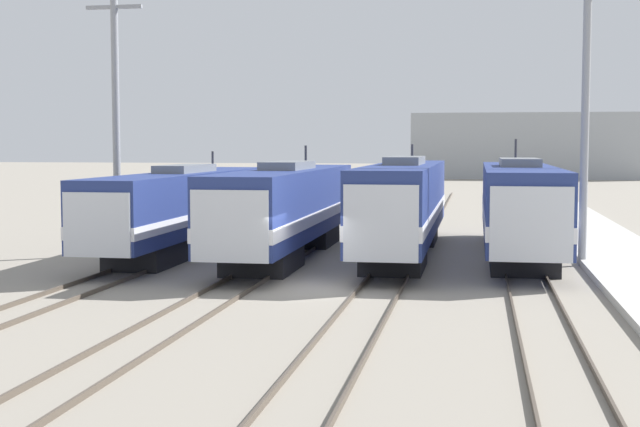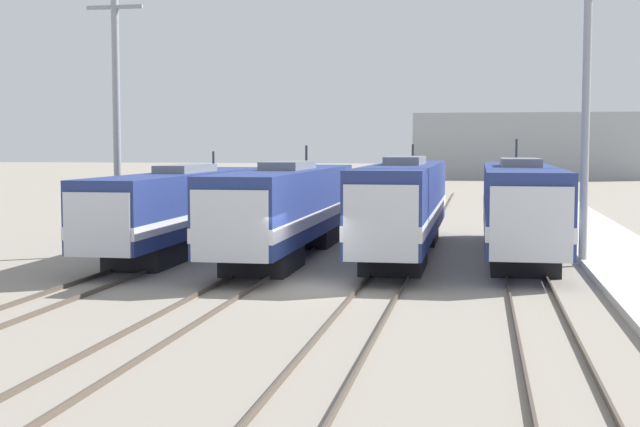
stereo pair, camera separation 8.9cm
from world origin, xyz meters
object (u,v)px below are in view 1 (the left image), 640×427
Objects in this scene: locomotive_far_left at (182,208)px; locomotive_center_right at (404,205)px; catenary_tower_left at (116,110)px; catenary_tower_right at (585,107)px; locomotive_center_left at (285,208)px; locomotive_far_right at (519,207)px.

locomotive_far_left is 0.98× the size of locomotive_center_right.
catenary_tower_left is 19.91m from catenary_tower_right.
catenary_tower_left is at bearing -177.42° from locomotive_center_left.
locomotive_center_left is 0.94× the size of locomotive_center_right.
locomotive_center_left reaches higher than locomotive_far_left.
locomotive_center_left is 1.52× the size of catenary_tower_left.
catenary_tower_left reaches higher than locomotive_center_right.
locomotive_center_left is at bearing -10.82° from locomotive_far_left.
locomotive_far_left is 1.04× the size of locomotive_center_left.
catenary_tower_right is at bearing -4.25° from locomotive_far_left.
catenary_tower_right is at bearing -1.57° from locomotive_center_left.
locomotive_center_right reaches higher than locomotive_center_left.
locomotive_far_right is at bearing 7.26° from catenary_tower_left.
locomotive_far_right reaches higher than locomotive_far_left.
locomotive_center_right is 1.07× the size of locomotive_far_right.
locomotive_far_left is 5.20m from catenary_tower_left.
locomotive_center_left is 1.00× the size of locomotive_far_right.
catenary_tower_left reaches higher than locomotive_center_left.
catenary_tower_left is at bearing -171.39° from locomotive_center_right.
locomotive_center_right is 1.61× the size of catenary_tower_left.
locomotive_center_left is 13.09m from catenary_tower_right.
catenary_tower_right is (19.91, 0.00, 0.00)m from catenary_tower_left.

